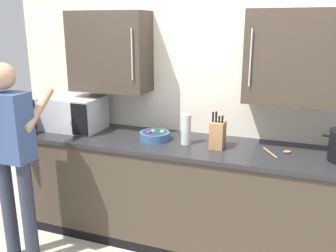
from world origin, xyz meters
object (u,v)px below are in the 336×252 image
(fruit_bowl, at_px, (155,135))
(person_figure, at_px, (11,148))
(knife_block, at_px, (218,134))
(thermos_flask, at_px, (186,129))
(microwave_oven, at_px, (69,113))
(wooden_spoon, at_px, (279,152))

(fruit_bowl, distance_m, person_figure, 1.16)
(knife_block, distance_m, thermos_flask, 0.27)
(knife_block, xyz_separation_m, person_figure, (-1.46, -0.71, -0.06))
(microwave_oven, distance_m, thermos_flask, 1.19)
(microwave_oven, bearing_deg, fruit_bowl, -2.56)
(person_figure, bearing_deg, fruit_bowl, 38.59)
(wooden_spoon, relative_size, thermos_flask, 0.88)
(thermos_flask, relative_size, person_figure, 0.16)
(knife_block, bearing_deg, microwave_oven, 177.95)
(fruit_bowl, distance_m, wooden_spoon, 1.05)
(fruit_bowl, relative_size, person_figure, 0.16)
(microwave_oven, height_order, wooden_spoon, microwave_oven)
(thermos_flask, distance_m, person_figure, 1.39)
(wooden_spoon, xyz_separation_m, person_figure, (-1.95, -0.73, 0.04))
(knife_block, relative_size, person_figure, 0.19)
(microwave_oven, xyz_separation_m, fruit_bowl, (0.90, -0.04, -0.12))
(knife_block, distance_m, wooden_spoon, 0.50)
(microwave_oven, xyz_separation_m, wooden_spoon, (1.94, -0.03, -0.15))
(thermos_flask, bearing_deg, microwave_oven, 177.32)
(knife_block, height_order, person_figure, person_figure)
(fruit_bowl, height_order, thermos_flask, thermos_flask)
(fruit_bowl, relative_size, wooden_spoon, 1.15)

